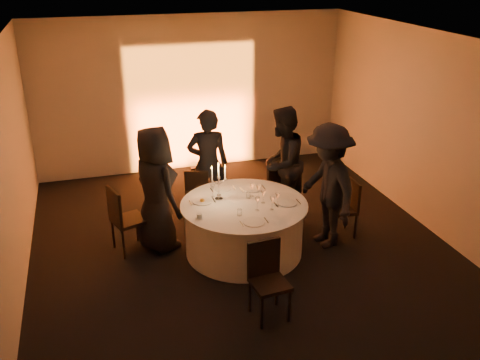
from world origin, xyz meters
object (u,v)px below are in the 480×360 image
object	(u,v)px
chair_back_right	(270,184)
guest_back_right	(282,163)
guest_left	(156,189)
chair_left	(123,216)
banquet_table	(244,228)
chair_back_left	(197,191)
chair_front	(267,275)
candelabra	(219,187)
guest_right	(328,186)
chair_right	(346,205)
guest_back_left	(208,164)
coffee_cup	(199,216)

from	to	relation	value
chair_back_right	guest_back_right	world-z (taller)	guest_back_right
guest_left	chair_back_right	bearing A→B (deg)	-97.47
chair_left	guest_left	distance (m)	0.60
banquet_table	chair_back_left	distance (m)	1.31
chair_front	candelabra	world-z (taller)	candelabra
chair_left	guest_back_right	bearing A→B (deg)	-98.13
candelabra	guest_right	bearing A→B (deg)	-12.81
candelabra	chair_right	bearing A→B (deg)	-5.44
chair_back_right	chair_front	bearing A→B (deg)	37.06
guest_back_right	chair_front	bearing A→B (deg)	21.55
chair_left	guest_back_left	xyz separation A→B (m)	(1.43, 0.79, 0.34)
chair_left	guest_back_left	distance (m)	1.67
coffee_cup	chair_right	bearing A→B (deg)	7.46
chair_front	coffee_cup	world-z (taller)	chair_front
chair_back_left	chair_right	xyz separation A→B (m)	(2.05, -1.19, 0.01)
chair_back_left	guest_back_right	size ratio (longest dim) A/B	0.47
chair_back_right	guest_right	world-z (taller)	guest_right
guest_back_right	coffee_cup	distance (m)	2.03
chair_back_left	guest_back_right	world-z (taller)	guest_back_right
guest_back_right	guest_right	size ratio (longest dim) A/B	0.99
chair_back_right	chair_right	xyz separation A→B (m)	(0.87, -1.02, -0.04)
banquet_table	guest_back_left	size ratio (longest dim) A/B	0.99
chair_back_left	candelabra	distance (m)	1.12
guest_left	guest_back_right	distance (m)	2.13
chair_back_left	chair_back_right	distance (m)	1.20
chair_right	chair_back_left	bearing A→B (deg)	-118.34
chair_left	chair_back_right	bearing A→B (deg)	-94.68
banquet_table	chair_back_right	xyz separation A→B (m)	(0.77, 1.07, 0.15)
chair_back_left	guest_right	xyz separation A→B (m)	(1.63, -1.36, 0.45)
guest_left	candelabra	bearing A→B (deg)	-131.59
chair_back_right	candelabra	world-z (taller)	candelabra
banquet_table	candelabra	distance (m)	0.70
guest_right	coffee_cup	size ratio (longest dim) A/B	16.93
banquet_table	guest_left	world-z (taller)	guest_left
chair_right	guest_back_right	xyz separation A→B (m)	(-0.72, 0.90, 0.43)
banquet_table	chair_front	xyz separation A→B (m)	(-0.16, -1.46, 0.15)
chair_back_right	chair_front	world-z (taller)	chair_front
chair_left	chair_back_left	bearing A→B (deg)	-76.95
guest_back_right	coffee_cup	bearing A→B (deg)	-7.64
chair_back_left	chair_right	world-z (taller)	chair_right
chair_back_left	chair_front	world-z (taller)	chair_front
chair_front	candelabra	xyz separation A→B (m)	(-0.15, 1.69, 0.44)
chair_left	guest_right	distance (m)	2.96
guest_left	guest_back_left	distance (m)	1.22
coffee_cup	guest_back_left	bearing A→B (deg)	72.45
guest_back_left	candelabra	distance (m)	1.05
chair_left	guest_left	bearing A→B (deg)	-105.93
chair_back_left	guest_back_left	world-z (taller)	guest_back_left
chair_back_right	chair_front	xyz separation A→B (m)	(-0.93, -2.53, 0.00)
chair_left	coffee_cup	distance (m)	1.23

